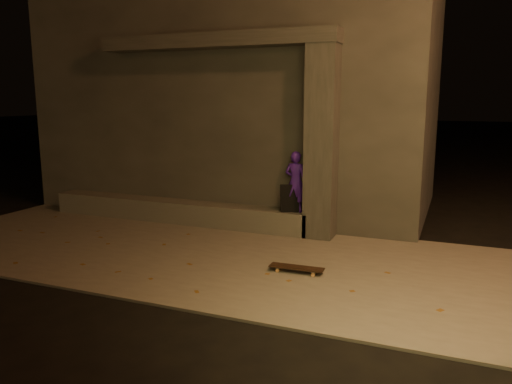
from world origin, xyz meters
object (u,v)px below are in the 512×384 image
at_px(skateboard, 297,268).
at_px(column, 322,143).
at_px(backpack, 290,202).
at_px(skateboarder, 296,182).

bearing_deg(skateboard, column, 93.84).
height_order(backpack, skateboard, backpack).
bearing_deg(skateboarder, skateboard, 111.78).
height_order(column, skateboard, column).
distance_m(column, backpack, 1.31).
height_order(column, skateboarder, column).
bearing_deg(skateboarder, column, -176.71).
distance_m(skateboarder, backpack, 0.42).
bearing_deg(skateboarder, backpack, 3.29).
height_order(skateboarder, skateboard, skateboarder).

